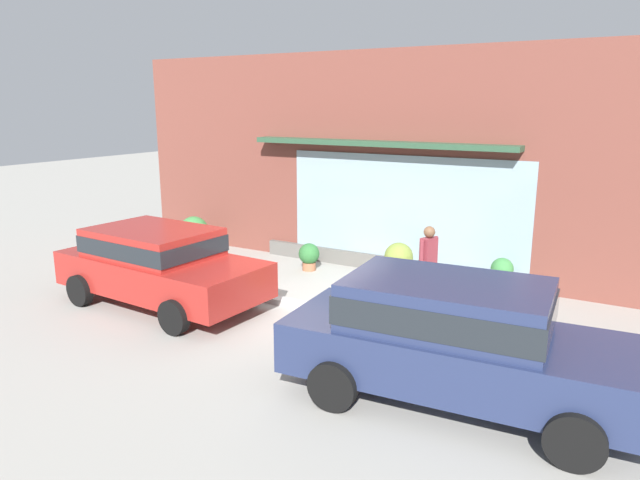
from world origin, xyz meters
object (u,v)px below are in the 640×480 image
at_px(fire_hydrant, 377,282).
at_px(parked_car_red, 159,262).
at_px(potted_plant_window_left, 502,275).
at_px(potted_plant_window_center, 194,232).
at_px(pedestrian_with_handbag, 427,262).
at_px(parked_car_navy, 455,336).
at_px(potted_plant_by_entrance, 398,261).
at_px(potted_plant_low_front, 309,255).

xyz_separation_m(fire_hydrant, parked_car_red, (-3.75, -1.94, 0.35)).
relative_size(potted_plant_window_left, potted_plant_window_center, 0.86).
distance_m(fire_hydrant, pedestrian_with_handbag, 1.03).
height_order(parked_car_navy, parked_car_red, parked_car_navy).
bearing_deg(potted_plant_window_center, fire_hydrant, -14.66).
bearing_deg(potted_plant_by_entrance, fire_hydrant, -81.98).
bearing_deg(pedestrian_with_handbag, parked_car_red, -43.45).
relative_size(potted_plant_low_front, potted_plant_by_entrance, 0.69).
bearing_deg(potted_plant_window_left, potted_plant_window_center, -177.62).
xyz_separation_m(pedestrian_with_handbag, parked_car_navy, (1.55, -3.19, -0.00)).
height_order(fire_hydrant, potted_plant_by_entrance, fire_hydrant).
relative_size(fire_hydrant, potted_plant_low_front, 1.53).
distance_m(fire_hydrant, potted_plant_window_left, 2.70).
xyz_separation_m(potted_plant_window_left, potted_plant_window_center, (-7.98, -0.33, 0.06)).
height_order(fire_hydrant, potted_plant_window_center, fire_hydrant).
height_order(parked_car_navy, potted_plant_low_front, parked_car_navy).
distance_m(fire_hydrant, potted_plant_low_front, 2.92).
xyz_separation_m(pedestrian_with_handbag, potted_plant_window_left, (1.04, 1.54, -0.50)).
bearing_deg(potted_plant_by_entrance, potted_plant_window_left, 9.48).
distance_m(potted_plant_low_front, potted_plant_window_center, 3.62).
relative_size(parked_car_red, potted_plant_low_front, 6.71).
distance_m(fire_hydrant, parked_car_navy, 3.72).
height_order(parked_car_red, potted_plant_window_left, parked_car_red).
bearing_deg(potted_plant_by_entrance, potted_plant_window_center, 179.79).
relative_size(potted_plant_low_front, potted_plant_window_center, 0.70).
xyz_separation_m(parked_car_red, potted_plant_window_left, (5.64, 3.87, -0.42)).
xyz_separation_m(parked_car_navy, parked_car_red, (-6.15, 0.86, -0.08)).
bearing_deg(parked_car_red, potted_plant_low_front, 73.22).
height_order(fire_hydrant, pedestrian_with_handbag, pedestrian_with_handbag).
relative_size(fire_hydrant, parked_car_navy, 0.21).
bearing_deg(parked_car_red, pedestrian_with_handbag, 30.20).
bearing_deg(fire_hydrant, potted_plant_window_left, 45.49).
height_order(pedestrian_with_handbag, potted_plant_window_left, pedestrian_with_handbag).
bearing_deg(fire_hydrant, potted_plant_by_entrance, 98.02).
bearing_deg(fire_hydrant, parked_car_red, -152.58).
xyz_separation_m(fire_hydrant, potted_plant_window_center, (-6.09, 1.59, -0.01)).
bearing_deg(potted_plant_by_entrance, pedestrian_with_handbag, -47.93).
xyz_separation_m(parked_car_navy, potted_plant_by_entrance, (-2.62, 4.38, -0.41)).
bearing_deg(potted_plant_window_center, potted_plant_low_front, -0.70).
distance_m(parked_car_red, potted_plant_by_entrance, 4.99).
distance_m(pedestrian_with_handbag, parked_car_red, 5.15).
height_order(potted_plant_low_front, potted_plant_by_entrance, potted_plant_by_entrance).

